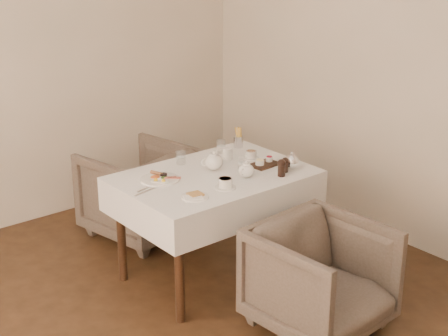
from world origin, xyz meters
TOP-DOWN VIEW (x-y plane):
  - table at (0.80, 0.81)m, footprint 1.28×0.88m
  - armchair_near at (0.88, -0.12)m, footprint 0.76×0.78m
  - armchair_far at (0.78, 1.70)m, footprint 0.88×0.90m
  - breakfast_plate at (0.46, 0.95)m, footprint 0.26×0.26m
  - side_plate at (0.45, 0.56)m, footprint 0.18×0.17m
  - teapot_centre at (0.85, 0.88)m, footprint 0.21×0.18m
  - teapot_front at (0.93, 0.63)m, footprint 0.18×0.16m
  - creamer at (1.06, 0.98)m, footprint 0.07×0.07m
  - teacup_near at (0.70, 0.56)m, footprint 0.14×0.14m
  - teacup_far at (1.20, 0.89)m, footprint 0.12×0.12m
  - glass_left at (0.75, 1.12)m, footprint 0.09×0.09m
  - glass_mid at (1.01, 0.76)m, footprint 0.07×0.07m
  - glass_right at (1.12, 1.13)m, footprint 0.08×0.08m
  - condiment_board at (1.17, 0.72)m, footprint 0.20×0.14m
  - pepper_mill_left at (1.13, 0.50)m, footprint 0.07×0.07m
  - pepper_mill_right at (1.20, 0.54)m, footprint 0.06×0.06m
  - silver_pot at (1.27, 0.55)m, footprint 0.14×0.13m
  - fries_cup at (1.30, 1.15)m, footprint 0.07×0.07m
  - cutlery_fork at (0.32, 0.88)m, footprint 0.18×0.06m
  - cutlery_knife at (0.28, 0.83)m, footprint 0.20×0.06m

SIDE VIEW (x-z plane):
  - armchair_near at x=0.88m, z-range 0.00..0.67m
  - armchair_far at x=0.78m, z-range 0.00..0.71m
  - table at x=0.80m, z-range 0.26..1.02m
  - cutlery_fork at x=0.32m, z-range 0.76..0.76m
  - cutlery_knife at x=0.28m, z-range 0.76..0.76m
  - side_plate at x=0.45m, z-range 0.75..0.77m
  - breakfast_plate at x=0.46m, z-range 0.75..0.78m
  - condiment_board at x=1.17m, z-range 0.75..0.80m
  - teacup_far at x=1.20m, z-range 0.75..0.81m
  - teacup_near at x=0.70m, z-range 0.75..0.82m
  - creamer at x=1.06m, z-range 0.76..0.84m
  - glass_mid at x=1.01m, z-range 0.76..0.84m
  - glass_left at x=0.75m, z-range 0.76..0.85m
  - glass_right at x=1.12m, z-range 0.76..0.85m
  - pepper_mill_right at x=1.20m, z-range 0.76..0.86m
  - teapot_front at x=0.93m, z-range 0.76..0.87m
  - pepper_mill_left at x=1.13m, z-range 0.76..0.87m
  - silver_pot at x=1.27m, z-range 0.76..0.88m
  - fries_cup at x=1.30m, z-range 0.75..0.90m
  - teapot_centre at x=0.85m, z-range 0.76..0.89m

